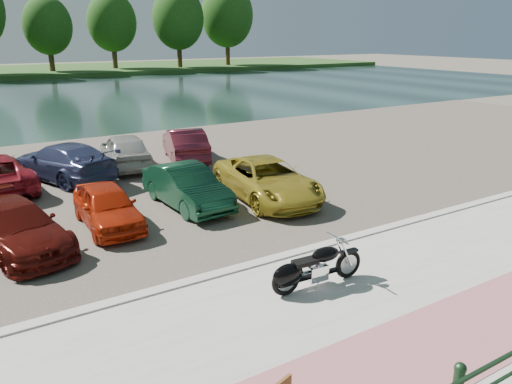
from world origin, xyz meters
TOP-DOWN VIEW (x-y plane):
  - ground at (0.00, 0.00)m, footprint 200.00×200.00m
  - promenade at (0.00, -1.00)m, footprint 60.00×6.00m
  - pink_path at (0.00, -2.50)m, footprint 60.00×2.00m
  - kerb at (0.00, 2.00)m, footprint 60.00×0.30m
  - parking_lot at (0.00, 11.00)m, footprint 60.00×18.00m
  - river at (0.00, 40.00)m, footprint 120.00×40.00m
  - far_trees at (4.36, 65.79)m, footprint 70.25×10.68m
  - motorcycle at (-1.06, 0.36)m, footprint 2.33×0.75m
  - car_3 at (-6.13, 6.06)m, footprint 2.71×4.59m
  - car_4 at (-3.65, 6.49)m, footprint 1.53×3.64m
  - car_5 at (-0.97, 6.91)m, footprint 1.63×4.10m
  - car_6 at (1.63, 6.16)m, footprint 2.74×5.08m
  - car_11 at (-3.68, 12.26)m, footprint 3.62×5.28m
  - car_12 at (-1.09, 12.86)m, footprint 2.27×4.43m
  - car_13 at (1.56, 12.69)m, footprint 2.52×4.53m

SIDE VIEW (x-z plane):
  - ground at x=0.00m, z-range 0.00..0.00m
  - river at x=0.00m, z-range 0.00..0.00m
  - parking_lot at x=0.00m, z-range 0.00..0.04m
  - promenade at x=0.00m, z-range 0.00..0.10m
  - kerb at x=0.00m, z-range 0.00..0.14m
  - pink_path at x=0.00m, z-range 0.10..0.11m
  - motorcycle at x=-1.06m, z-range 0.04..1.09m
  - car_4 at x=-3.65m, z-range 0.04..1.27m
  - car_3 at x=-6.13m, z-range 0.04..1.29m
  - car_5 at x=-0.97m, z-range 0.04..1.37m
  - car_6 at x=1.63m, z-range 0.04..1.39m
  - car_13 at x=1.56m, z-range 0.04..1.45m
  - car_11 at x=-3.68m, z-range 0.04..1.46m
  - car_12 at x=-1.09m, z-range 0.04..1.48m
  - far_trees at x=4.36m, z-range 1.23..13.75m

